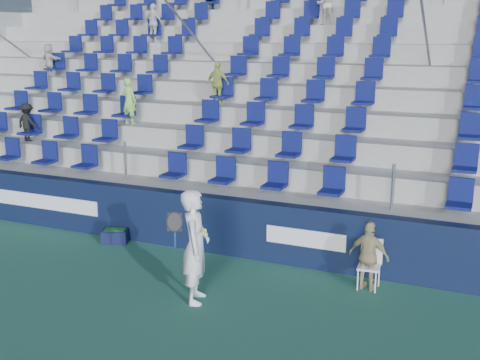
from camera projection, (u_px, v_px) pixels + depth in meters
name	position (u px, v px, depth m)	size (l,w,h in m)	color
ground	(159.00, 319.00, 9.70)	(70.00, 70.00, 0.00)	#2A644E
sponsor_wall	(238.00, 227.00, 12.36)	(24.00, 0.32, 1.20)	black
grandstand	(312.00, 121.00, 16.53)	(24.00, 8.17, 6.63)	#A5A5A0
tennis_player	(195.00, 246.00, 10.14)	(0.74, 0.84, 1.97)	white
line_judge_chair	(370.00, 260.00, 10.83)	(0.43, 0.44, 0.89)	white
line_judge	(369.00, 256.00, 10.67)	(0.74, 0.31, 1.27)	tan
ball_bin	(115.00, 235.00, 13.19)	(0.64, 0.53, 0.31)	#0E1333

